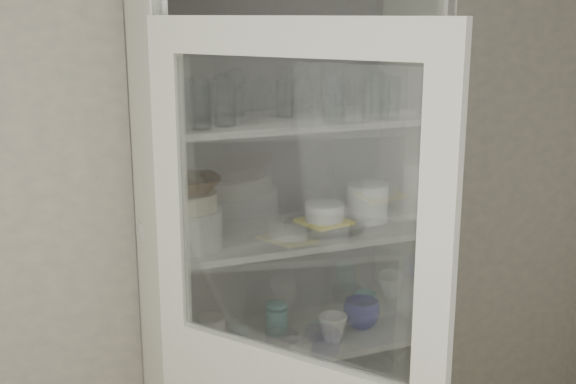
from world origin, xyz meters
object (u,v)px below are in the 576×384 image
object	(u,v)px
glass_platter	(324,225)
teal_jar	(277,317)
mug_blue	(362,314)
mug_white	(333,328)
goblet_0	(222,93)
goblet_1	(235,90)
goblet_2	(302,91)
plate_stack_front	(189,228)
pantry_cabinet	(282,307)
mug_teal	(365,303)
measuring_cups	(279,337)
plate_stack_back	(167,227)
goblet_3	(376,86)
yellow_trivet	(324,222)
terracotta_bowl	(188,185)
white_canister	(212,332)
grey_bowl_stack	(367,203)
white_ramekin	(324,212)
cream_bowl	(189,201)

from	to	relation	value
glass_platter	teal_jar	size ratio (longest dim) A/B	2.95
mug_blue	mug_white	size ratio (longest dim) A/B	1.30
goblet_0	mug_blue	size ratio (longest dim) A/B	1.20
goblet_1	goblet_2	distance (m)	0.24
plate_stack_front	pantry_cabinet	bearing A→B (deg)	18.36
goblet_2	plate_stack_front	world-z (taller)	goblet_2
mug_teal	teal_jar	distance (m)	0.37
mug_teal	measuring_cups	distance (m)	0.42
plate_stack_back	measuring_cups	xyz separation A→B (m)	(0.35, -0.16, -0.41)
pantry_cabinet	goblet_2	size ratio (longest dim) A/B	13.74
goblet_3	plate_stack_back	size ratio (longest dim) A/B	0.77
mug_white	plate_stack_back	bearing A→B (deg)	136.44
yellow_trivet	mug_white	size ratio (longest dim) A/B	1.52
goblet_2	glass_platter	size ratio (longest dim) A/B	0.53
goblet_1	mug_white	bearing A→B (deg)	-37.66
goblet_3	terracotta_bowl	size ratio (longest dim) A/B	0.74
yellow_trivet	white_canister	bearing A→B (deg)	176.40
goblet_2	glass_platter	bearing A→B (deg)	-69.22
goblet_3	measuring_cups	distance (m)	0.99
grey_bowl_stack	measuring_cups	size ratio (longest dim) A/B	1.48
goblet_2	glass_platter	distance (m)	0.48
pantry_cabinet	goblet_3	bearing A→B (deg)	8.29
teal_jar	mug_teal	bearing A→B (deg)	0.64
goblet_0	goblet_1	xyz separation A→B (m)	(0.05, 0.02, 0.01)
white_ramekin	grey_bowl_stack	xyz separation A→B (m)	(0.18, 0.01, 0.01)
mug_blue	mug_teal	distance (m)	0.12
glass_platter	goblet_3	bearing A→B (deg)	28.68
terracotta_bowl	mug_white	bearing A→B (deg)	-6.27
goblet_1	glass_platter	distance (m)	0.57
goblet_3	cream_bowl	distance (m)	0.86
goblet_1	glass_platter	size ratio (longest dim) A/B	0.62
terracotta_bowl	mug_teal	xyz separation A→B (m)	(0.72, 0.11, -0.57)
goblet_2	white_ramekin	xyz separation A→B (m)	(0.04, -0.11, -0.42)
pantry_cabinet	measuring_cups	size ratio (longest dim) A/B	20.90
plate_stack_back	yellow_trivet	world-z (taller)	plate_stack_back
yellow_trivet	white_ramekin	bearing A→B (deg)	0.00
pantry_cabinet	glass_platter	world-z (taller)	pantry_cabinet
goblet_2	cream_bowl	distance (m)	0.58
cream_bowl	mug_white	world-z (taller)	cream_bowl
goblet_3	glass_platter	xyz separation A→B (m)	(-0.28, -0.15, -0.47)
plate_stack_back	white_canister	xyz separation A→B (m)	(0.12, -0.10, -0.37)
goblet_3	yellow_trivet	distance (m)	0.56
plate_stack_back	grey_bowl_stack	xyz separation A→B (m)	(0.72, -0.11, 0.04)
grey_bowl_stack	cream_bowl	bearing A→B (deg)	-176.17
plate_stack_front	white_ramekin	size ratio (longest dim) A/B	1.57
white_ramekin	yellow_trivet	bearing A→B (deg)	0.00
goblet_1	goblet_3	world-z (taller)	goblet_1
yellow_trivet	mug_blue	size ratio (longest dim) A/B	1.17
goblet_2	measuring_cups	distance (m)	0.88
mug_blue	teal_jar	distance (m)	0.32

